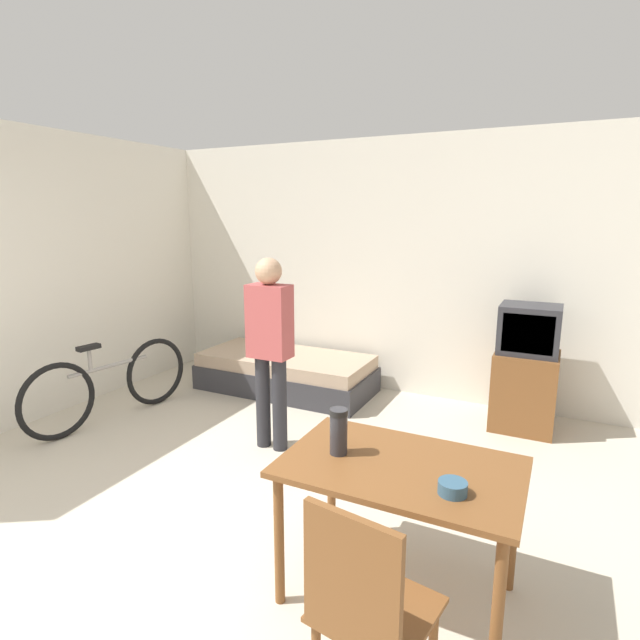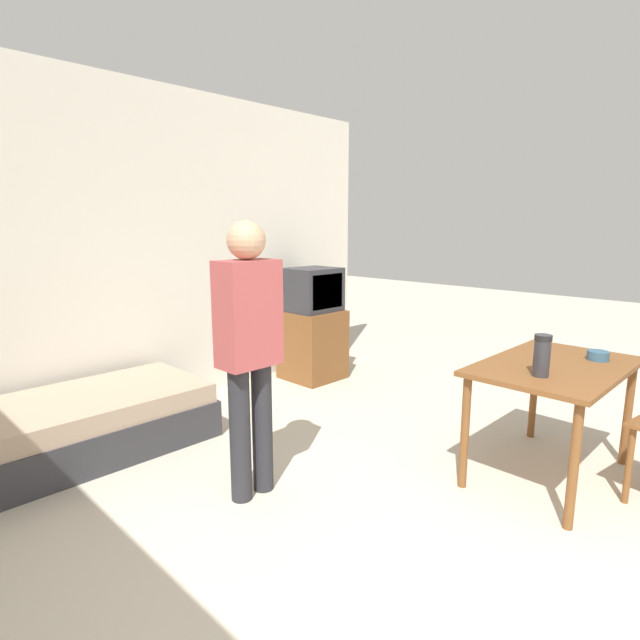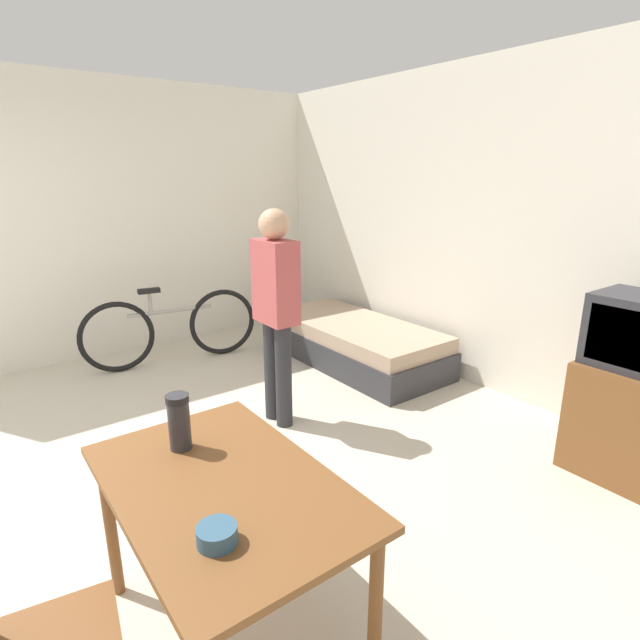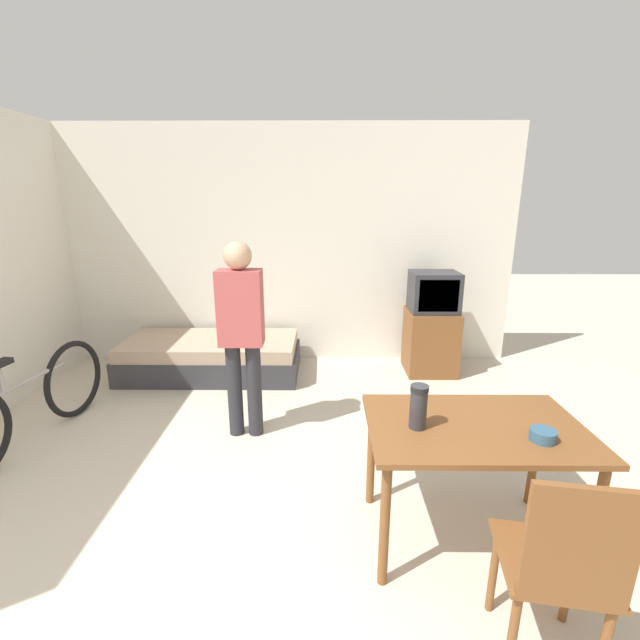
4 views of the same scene
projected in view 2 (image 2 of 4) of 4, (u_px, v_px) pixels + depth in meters
The scene contains 7 objects.
wall_back at pixel (109, 252), 3.95m from camera, with size 5.64×0.06×2.70m.
daybed at pixel (65, 430), 3.36m from camera, with size 1.91×0.87×0.41m.
tv at pixel (313, 327), 5.07m from camera, with size 0.54×0.53×1.14m.
dining_table at pixel (554, 379), 3.05m from camera, with size 1.14×0.73×0.73m.
person_standing at pixel (249, 342), 2.77m from camera, with size 0.34×0.21×1.59m.
thermos_flask at pixel (542, 353), 2.77m from camera, with size 0.09×0.09×0.24m.
mate_bowl at pixel (598, 356), 3.12m from camera, with size 0.13×0.13×0.06m.
Camera 2 is at (-1.66, -0.20, 1.56)m, focal length 28.00 mm.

